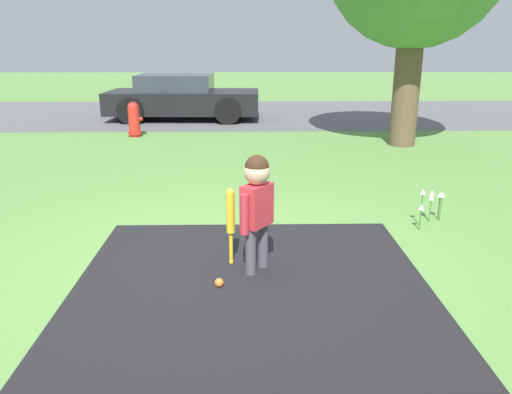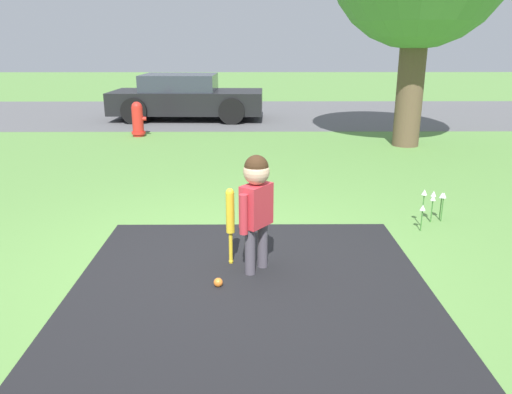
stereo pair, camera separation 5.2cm
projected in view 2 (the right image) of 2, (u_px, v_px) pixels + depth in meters
ground_plane at (212, 262)px, 4.65m from camera, size 60.00×60.00×0.00m
street_strip at (239, 113)px, 14.22m from camera, size 40.00×6.00×0.01m
child at (256, 197)px, 4.29m from camera, size 0.30×0.36×1.06m
baseball_bat at (230, 216)px, 4.49m from camera, size 0.08×0.08×0.73m
sports_ball at (218, 282)px, 4.18m from camera, size 0.08×0.08×0.08m
fire_hydrant at (138, 119)px, 10.73m from camera, size 0.33×0.30×0.74m
parked_car at (186, 98)px, 13.04m from camera, size 3.95×1.95×1.16m
flower_bed at (433, 199)px, 5.56m from camera, size 0.39×0.41×0.43m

